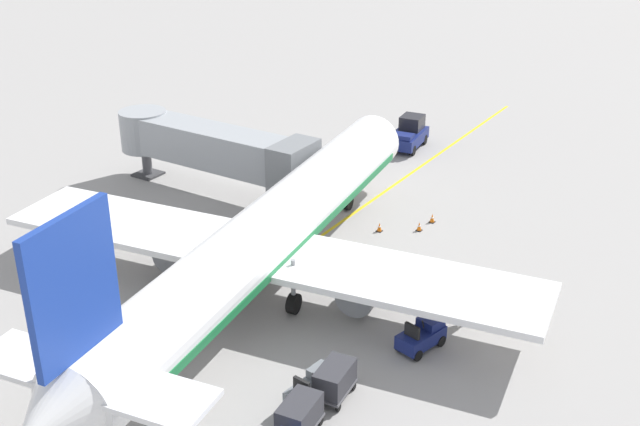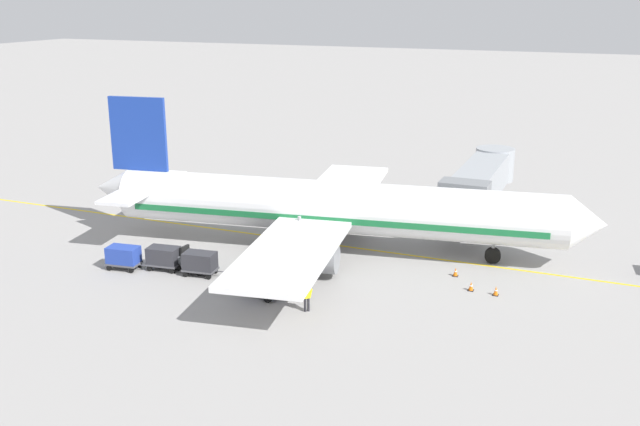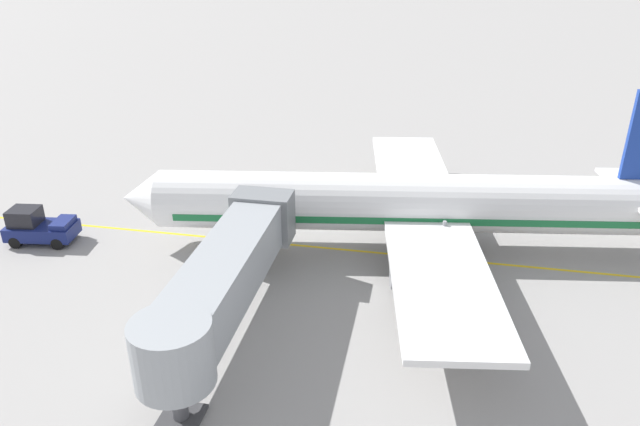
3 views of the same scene
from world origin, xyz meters
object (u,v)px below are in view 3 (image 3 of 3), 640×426
baggage_cart_front (498,195)px  ground_crew_wing_walker (385,175)px  baggage_tug_lead (425,185)px  baggage_cart_third_in_train (570,195)px  baggage_tug_trailing (509,202)px  baggage_cart_second_in_train (536,198)px  safety_cone_nose_right (245,205)px  safety_cone_wing_tip (265,208)px  jet_bridge (225,275)px  pushback_tractor (39,227)px  safety_cone_nose_left (276,221)px  parked_airliner (412,204)px

baggage_cart_front → ground_crew_wing_walker: bearing=73.8°
baggage_tug_lead → baggage_cart_third_in_train: (-0.57, -10.84, 0.24)m
baggage_tug_trailing → baggage_cart_second_in_train: (0.61, -2.01, 0.24)m
baggage_cart_second_in_train → safety_cone_nose_right: size_ratio=5.02×
safety_cone_nose_right → ground_crew_wing_walker: bearing=-56.0°
safety_cone_nose_right → safety_cone_wing_tip: 1.57m
baggage_tug_lead → ground_crew_wing_walker: bearing=73.5°
jet_bridge → baggage_cart_front: bearing=-37.9°
pushback_tractor → safety_cone_wing_tip: 15.42m
safety_cone_nose_left → parked_airliner: bearing=-99.8°
ground_crew_wing_walker → safety_cone_nose_left: ground_crew_wing_walker is taller
jet_bridge → pushback_tractor: size_ratio=3.39×
ground_crew_wing_walker → safety_cone_nose_right: size_ratio=2.86×
safety_cone_nose_left → safety_cone_nose_right: 3.74m
baggage_cart_front → ground_crew_wing_walker: size_ratio=1.75×
safety_cone_nose_right → baggage_cart_third_in_train: bearing=-78.1°
ground_crew_wing_walker → safety_cone_nose_left: 11.22m
parked_airliner → safety_cone_nose_right: bearing=72.8°
ground_crew_wing_walker → safety_cone_nose_right: 11.89m
safety_cone_nose_left → safety_cone_nose_right: same height
ground_crew_wing_walker → safety_cone_nose_left: size_ratio=2.86×
baggage_cart_third_in_train → safety_cone_nose_right: 24.55m
baggage_tug_trailing → safety_cone_nose_right: baggage_tug_trailing is taller
baggage_tug_lead → baggage_cart_front: bearing=-105.9°
jet_bridge → safety_cone_nose_right: (14.91, 3.86, -3.17)m
baggage_cart_third_in_train → parked_airliner: bearing=127.9°
baggage_cart_second_in_train → baggage_cart_third_in_train: size_ratio=1.00×
parked_airliner → safety_cone_wing_tip: 11.91m
parked_airliner → baggage_cart_front: 10.30m
parked_airliner → pushback_tractor: (-3.86, 24.35, -2.09)m
baggage_tug_lead → baggage_tug_trailing: (-2.14, -6.27, 0.00)m
ground_crew_wing_walker → safety_cone_nose_left: (-8.86, 6.85, -0.66)m
safety_cone_nose_right → baggage_cart_second_in_train: bearing=-79.1°
baggage_cart_second_in_train → parked_airliner: bearing=131.8°
parked_airliner → safety_cone_nose_left: bearing=80.2°
baggage_tug_lead → safety_cone_nose_left: bearing=127.7°
baggage_cart_third_in_train → ground_crew_wing_walker: size_ratio=1.75×
parked_airliner → baggage_tug_trailing: bearing=-43.2°
baggage_cart_front → baggage_cart_third_in_train: 5.46m
baggage_tug_trailing → ground_crew_wing_walker: (3.12, 9.60, 0.24)m
parked_airliner → baggage_cart_second_in_train: parked_airliner is taller
pushback_tractor → baggage_tug_trailing: bearing=-70.2°
ground_crew_wing_walker → baggage_cart_second_in_train: bearing=-102.2°
baggage_tug_trailing → baggage_cart_front: bearing=54.2°
baggage_cart_third_in_train → safety_cone_nose_left: (-7.30, 21.01, -0.66)m
pushback_tractor → baggage_cart_second_in_train: 35.34m
baggage_cart_third_in_train → safety_cone_wing_tip: bearing=103.1°
parked_airliner → baggage_tug_lead: parked_airliner is taller
baggage_cart_third_in_train → safety_cone_nose_left: size_ratio=5.02×
ground_crew_wing_walker → baggage_cart_front: bearing=-106.2°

